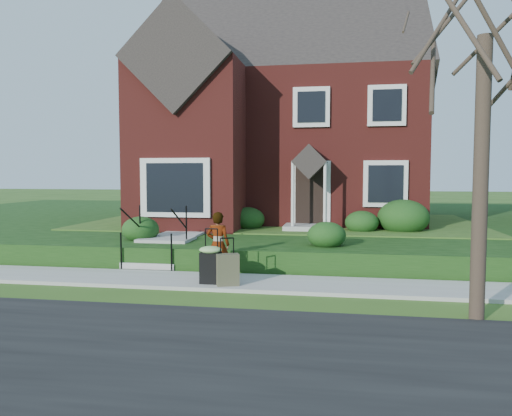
% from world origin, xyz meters
% --- Properties ---
extents(ground, '(120.00, 120.00, 0.00)m').
position_xyz_m(ground, '(0.00, 0.00, 0.00)').
color(ground, '#2D5119').
rests_on(ground, ground).
extents(street, '(60.00, 6.00, 0.01)m').
position_xyz_m(street, '(0.00, -5.00, 0.01)').
color(street, black).
rests_on(street, ground).
extents(sidewalk, '(60.00, 1.60, 0.08)m').
position_xyz_m(sidewalk, '(0.00, 0.00, 0.04)').
color(sidewalk, '#9E9B93').
rests_on(sidewalk, ground).
extents(terrace, '(44.00, 20.00, 0.60)m').
position_xyz_m(terrace, '(4.00, 10.90, 0.30)').
color(terrace, '#12330E').
rests_on(terrace, ground).
extents(walkway, '(1.20, 6.00, 0.06)m').
position_xyz_m(walkway, '(-2.50, 5.00, 0.63)').
color(walkway, '#9E9B93').
rests_on(walkway, terrace).
extents(main_house, '(10.40, 10.20, 9.40)m').
position_xyz_m(main_house, '(-0.21, 9.61, 5.26)').
color(main_house, maroon).
rests_on(main_house, terrace).
extents(front_steps, '(1.40, 2.02, 1.50)m').
position_xyz_m(front_steps, '(-2.50, 1.84, 0.47)').
color(front_steps, '#9E9B93').
rests_on(front_steps, ground).
extents(foundation_shrubs, '(9.94, 4.91, 1.13)m').
position_xyz_m(foundation_shrubs, '(0.32, 4.95, 1.08)').
color(foundation_shrubs, '#113812').
rests_on(foundation_shrubs, terrace).
extents(woman, '(0.56, 0.39, 1.49)m').
position_xyz_m(woman, '(-0.56, 0.33, 0.83)').
color(woman, '#999999').
rests_on(woman, sidewalk).
extents(suitcase_black, '(0.49, 0.40, 1.18)m').
position_xyz_m(suitcase_black, '(-0.55, -0.37, 0.54)').
color(suitcase_black, black).
rests_on(suitcase_black, sidewalk).
extents(suitcase_olive, '(0.53, 0.41, 1.01)m').
position_xyz_m(suitcase_olive, '(-0.15, -0.49, 0.42)').
color(suitcase_olive, '#4D4B33').
rests_on(suitcase_olive, sidewalk).
extents(tree_verge, '(5.10, 5.10, 7.29)m').
position_xyz_m(tree_verge, '(4.45, -1.90, 5.10)').
color(tree_verge, '#493B2C').
rests_on(tree_verge, ground).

